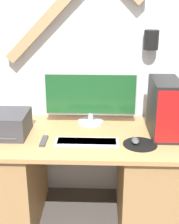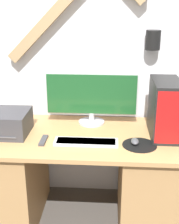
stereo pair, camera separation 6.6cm
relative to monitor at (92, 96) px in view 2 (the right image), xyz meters
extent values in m
cube|color=silver|center=(-0.08, 0.20, 0.39)|extent=(6.40, 0.05, 2.70)
cube|color=#9E7F56|center=(-0.30, 0.14, 0.60)|extent=(0.75, 0.08, 0.75)
cylinder|color=black|center=(0.46, 0.12, 0.41)|extent=(0.11, 0.11, 0.15)
cube|color=tan|center=(-0.08, -0.23, -0.24)|extent=(1.46, 0.77, 0.03)
cube|color=#A4794B|center=(-0.60, -0.23, -0.61)|extent=(0.41, 0.71, 0.71)
cube|color=#A4794B|center=(0.44, -0.23, -0.61)|extent=(0.41, 0.71, 0.71)
cylinder|color=#B7B7BC|center=(0.00, 0.00, -0.22)|extent=(0.20, 0.20, 0.02)
cylinder|color=#B7B7BC|center=(0.00, 0.00, -0.17)|extent=(0.04, 0.04, 0.07)
cube|color=#B7B7BC|center=(0.00, 0.01, 0.02)|extent=(0.72, 0.03, 0.34)
cube|color=#194C23|center=(0.00, -0.01, 0.02)|extent=(0.69, 0.01, 0.31)
cube|color=silver|center=(-0.01, -0.37, -0.21)|extent=(0.44, 0.12, 0.02)
cube|color=white|center=(-0.01, -0.37, -0.21)|extent=(0.40, 0.11, 0.01)
cylinder|color=black|center=(0.35, -0.38, -0.22)|extent=(0.23, 0.23, 0.00)
ellipsoid|color=#4C4C51|center=(0.32, -0.37, -0.20)|extent=(0.05, 0.09, 0.04)
cube|color=black|center=(0.53, -0.19, -0.02)|extent=(0.19, 0.38, 0.40)
cube|color=red|center=(0.53, -0.38, -0.02)|extent=(0.17, 0.01, 0.36)
cube|color=#38383D|center=(-0.60, -0.25, -0.14)|extent=(0.32, 0.30, 0.17)
cube|color=#515156|center=(-0.60, -0.34, -0.19)|extent=(0.23, 0.14, 0.01)
cube|color=#38383D|center=(-0.31, -0.36, -0.22)|extent=(0.04, 0.16, 0.02)
camera|label=1|loc=(0.08, -2.30, 0.71)|focal=50.00mm
camera|label=2|loc=(0.14, -2.30, 0.71)|focal=50.00mm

